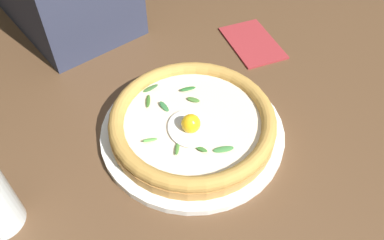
% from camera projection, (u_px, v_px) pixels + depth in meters
% --- Properties ---
extents(ground_plane, '(2.40, 2.40, 0.03)m').
position_uv_depth(ground_plane, '(201.00, 137.00, 0.65)').
color(ground_plane, brown).
rests_on(ground_plane, ground).
extents(pizza_plate, '(0.30, 0.30, 0.01)m').
position_uv_depth(pizza_plate, '(192.00, 131.00, 0.64)').
color(pizza_plate, white).
rests_on(pizza_plate, ground).
extents(pizza, '(0.26, 0.26, 0.05)m').
position_uv_depth(pizza, '(192.00, 121.00, 0.62)').
color(pizza, '#C08744').
rests_on(pizza, pizza_plate).
extents(table_knife, '(0.20, 0.13, 0.01)m').
position_uv_depth(table_knife, '(118.00, 9.00, 0.88)').
color(table_knife, silver).
rests_on(table_knife, ground).
extents(folded_napkin, '(0.14, 0.09, 0.01)m').
position_uv_depth(folded_napkin, '(253.00, 42.00, 0.80)').
color(folded_napkin, maroon).
rests_on(folded_napkin, ground).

